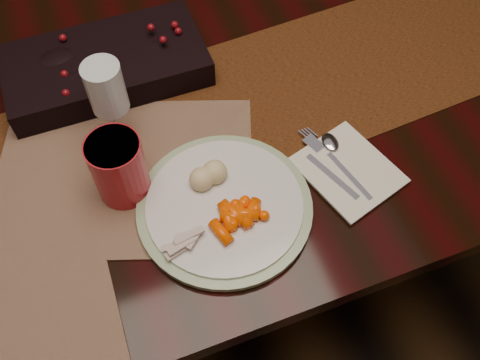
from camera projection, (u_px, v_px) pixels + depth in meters
name	position (u px, v px, depth m)	size (l,w,h in m)	color
floor	(208.00, 247.00, 1.66)	(5.00, 5.00, 0.00)	black
dining_table	(200.00, 182.00, 1.34)	(1.80, 1.00, 0.75)	black
table_runner	(180.00, 127.00, 0.96)	(1.60, 0.33, 0.00)	black
centerpiece	(105.00, 62.00, 0.99)	(0.37, 0.19, 0.07)	black
placemat_main	(124.00, 174.00, 0.91)	(0.43, 0.32, 0.00)	brown
dinner_plate	(224.00, 206.00, 0.86)	(0.28, 0.28, 0.02)	silver
baby_carrots	(244.00, 219.00, 0.83)	(0.10, 0.08, 0.02)	#FF4E00
mashed_potatoes	(212.00, 173.00, 0.86)	(0.07, 0.06, 0.04)	beige
turkey_shreds	(187.00, 244.00, 0.81)	(0.06, 0.06, 0.01)	#CFAB95
napkin	(348.00, 170.00, 0.90)	(0.14, 0.16, 0.01)	silver
fork	(327.00, 168.00, 0.90)	(0.02, 0.15, 0.00)	#A6A6BA
spoon	(343.00, 165.00, 0.90)	(0.03, 0.14, 0.00)	#ADACBD
red_cup	(119.00, 168.00, 0.84)	(0.09, 0.09, 0.12)	#AB1820
wine_glass	(111.00, 105.00, 0.88)	(0.06, 0.06, 0.17)	silver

